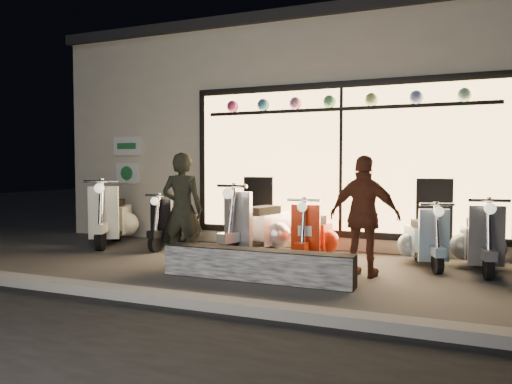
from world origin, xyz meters
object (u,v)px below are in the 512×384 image
(scooter_red, at_px, (314,236))
(man, at_px, (182,209))
(woman, at_px, (364,216))
(scooter_silver, at_px, (261,227))
(graffiti_barrier, at_px, (256,265))

(scooter_red, height_order, man, man)
(scooter_red, relative_size, woman, 0.83)
(man, relative_size, woman, 1.03)
(scooter_red, relative_size, man, 0.80)
(scooter_silver, bearing_deg, scooter_red, 6.79)
(scooter_red, xyz_separation_m, man, (-1.63, -1.17, 0.44))
(graffiti_barrier, height_order, scooter_red, scooter_red)
(scooter_red, bearing_deg, man, -146.42)
(graffiti_barrier, xyz_separation_m, scooter_red, (0.29, 1.61, 0.18))
(scooter_silver, relative_size, scooter_red, 1.19)
(woman, bearing_deg, scooter_red, -36.22)
(man, bearing_deg, woman, 176.14)
(graffiti_barrier, xyz_separation_m, scooter_silver, (-0.64, 1.74, 0.25))
(man, bearing_deg, graffiti_barrier, 150.90)
(scooter_red, height_order, woman, woman)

